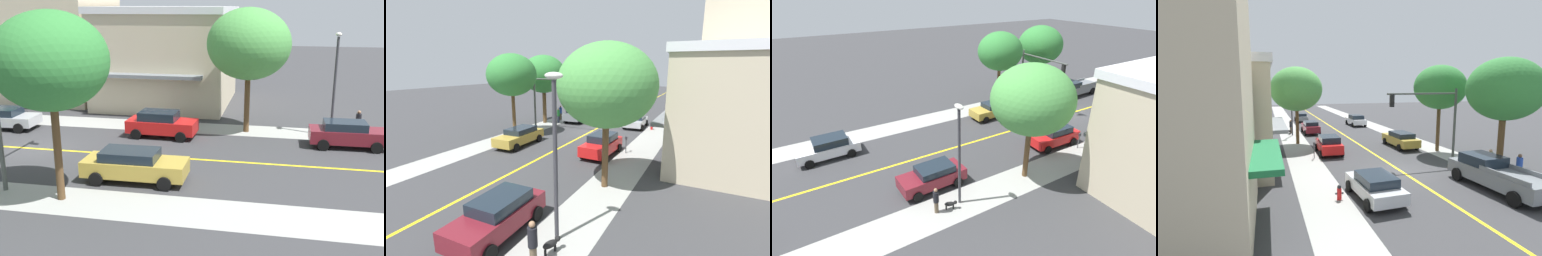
% 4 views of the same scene
% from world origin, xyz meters
% --- Properties ---
extents(ground_plane, '(140.00, 140.00, 0.00)m').
position_xyz_m(ground_plane, '(0.00, 0.00, 0.00)').
color(ground_plane, '#38383A').
extents(sidewalk_left, '(2.61, 126.00, 0.01)m').
position_xyz_m(sidewalk_left, '(-6.09, 0.00, 0.00)').
color(sidewalk_left, '#9E9E99').
rests_on(sidewalk_left, ground).
extents(sidewalk_right, '(2.61, 126.00, 0.01)m').
position_xyz_m(sidewalk_right, '(6.09, 0.00, 0.00)').
color(sidewalk_right, '#9E9E99').
rests_on(sidewalk_right, ground).
extents(road_centerline_stripe, '(0.20, 126.00, 0.00)m').
position_xyz_m(road_centerline_stripe, '(0.00, 0.00, 0.00)').
color(road_centerline_stripe, yellow).
rests_on(road_centerline_stripe, ground).
extents(street_tree_left_near, '(4.56, 4.56, 7.67)m').
position_xyz_m(street_tree_left_near, '(5.96, 4.69, 5.71)').
color(street_tree_left_near, brown).
rests_on(street_tree_left_near, ground).
extents(street_tree_right_corner, '(5.02, 5.02, 7.79)m').
position_xyz_m(street_tree_right_corner, '(6.75, -1.71, 5.63)').
color(street_tree_right_corner, brown).
rests_on(street_tree_right_corner, ground).
extents(street_tree_left_far, '(5.14, 5.14, 7.71)m').
position_xyz_m(street_tree_left_far, '(-5.88, 11.40, 5.51)').
color(street_tree_left_far, brown).
rests_on(street_tree_left_far, ground).
extents(fire_hydrant, '(0.44, 0.24, 0.81)m').
position_xyz_m(fire_hydrant, '(-5.34, -3.67, 0.40)').
color(fire_hydrant, red).
rests_on(fire_hydrant, ground).
extents(parking_meter, '(0.12, 0.18, 1.32)m').
position_xyz_m(parking_meter, '(-5.21, 5.18, 0.87)').
color(parking_meter, '#4C4C51').
rests_on(parking_meter, ground).
extents(traffic_light_mast, '(5.98, 0.32, 5.65)m').
position_xyz_m(traffic_light_mast, '(3.55, 1.83, 3.91)').
color(traffic_light_mast, '#474C47').
rests_on(traffic_light_mast, ground).
extents(street_lamp, '(0.70, 0.36, 6.29)m').
position_xyz_m(street_lamp, '(-5.95, 16.61, 3.90)').
color(street_lamp, '#38383D').
rests_on(street_lamp, ground).
extents(red_sedan_left_curb, '(2.12, 4.25, 1.59)m').
position_xyz_m(red_sedan_left_curb, '(-3.71, 6.40, 0.83)').
color(red_sedan_left_curb, red).
rests_on(red_sedan_left_curb, ground).
extents(white_sedan_right_curb, '(2.19, 4.45, 1.57)m').
position_xyz_m(white_sedan_right_curb, '(3.76, 22.29, 0.82)').
color(white_sedan_right_curb, silver).
rests_on(white_sedan_right_curb, ground).
extents(silver_sedan_left_curb, '(2.24, 4.25, 1.38)m').
position_xyz_m(silver_sedan_left_curb, '(-3.53, -4.10, 0.74)').
color(silver_sedan_left_curb, '#B7BABF').
rests_on(silver_sedan_left_curb, ground).
extents(gold_sedan_right_curb, '(2.06, 4.77, 1.47)m').
position_xyz_m(gold_sedan_right_curb, '(3.45, 7.05, 0.78)').
color(gold_sedan_right_curb, '#B29338').
rests_on(gold_sedan_right_curb, ground).
extents(maroon_sedan_left_curb, '(1.99, 4.29, 1.51)m').
position_xyz_m(maroon_sedan_left_curb, '(-3.68, 17.26, 0.80)').
color(maroon_sedan_left_curb, maroon).
rests_on(maroon_sedan_left_curb, ground).
extents(grey_pickup_truck, '(2.41, 6.21, 1.81)m').
position_xyz_m(grey_pickup_truck, '(3.56, -4.66, 0.92)').
color(grey_pickup_truck, slate).
rests_on(grey_pickup_truck, ground).
extents(pedestrian_black_shirt, '(0.32, 0.32, 1.66)m').
position_xyz_m(pedestrian_black_shirt, '(-6.00, 18.17, 0.88)').
color(pedestrian_black_shirt, brown).
rests_on(pedestrian_black_shirt, ground).
extents(pedestrian_green_shirt, '(0.34, 0.34, 1.73)m').
position_xyz_m(pedestrian_green_shirt, '(5.30, -2.42, 0.92)').
color(pedestrian_green_shirt, '#33384C').
rests_on(pedestrian_green_shirt, ground).
extents(pedestrian_blue_shirt, '(0.36, 0.36, 1.76)m').
position_xyz_m(pedestrian_blue_shirt, '(5.98, -4.07, 0.93)').
color(pedestrian_blue_shirt, brown).
rests_on(pedestrian_blue_shirt, ground).
extents(small_dog, '(0.48, 0.73, 0.55)m').
position_xyz_m(small_dog, '(-6.18, 17.35, 0.36)').
color(small_dog, black).
rests_on(small_dog, ground).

